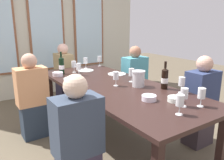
# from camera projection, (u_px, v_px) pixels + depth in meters

# --- Properties ---
(ground_plane) EXTENTS (12.00, 12.00, 0.00)m
(ground_plane) POSITION_uv_depth(u_px,v_px,m) (114.00, 140.00, 2.95)
(ground_plane) COLOR brown
(back_wall_with_windows) EXTENTS (4.23, 0.10, 2.90)m
(back_wall_with_windows) POSITION_uv_depth(u_px,v_px,m) (46.00, 23.00, 4.56)
(back_wall_with_windows) COLOR beige
(back_wall_with_windows) RESTS_ON ground
(dining_table) EXTENTS (1.03, 2.54, 0.74)m
(dining_table) POSITION_uv_depth(u_px,v_px,m) (114.00, 90.00, 2.78)
(dining_table) COLOR #2F1D19
(dining_table) RESTS_ON ground
(white_plate_0) EXTENTS (0.27, 0.27, 0.01)m
(white_plate_0) POSITION_uv_depth(u_px,v_px,m) (74.00, 78.00, 3.05)
(white_plate_0) COLOR white
(white_plate_0) RESTS_ON dining_table
(white_plate_1) EXTENTS (0.26, 0.26, 0.01)m
(white_plate_1) POSITION_uv_depth(u_px,v_px,m) (117.00, 74.00, 3.32)
(white_plate_1) COLOR white
(white_plate_1) RESTS_ON dining_table
(white_plate_2) EXTENTS (0.25, 0.25, 0.01)m
(white_plate_2) POSITION_uv_depth(u_px,v_px,m) (86.00, 70.00, 3.55)
(white_plate_2) COLOR white
(white_plate_2) RESTS_ON dining_table
(metal_pitcher) EXTENTS (0.16, 0.16, 0.19)m
(metal_pitcher) POSITION_uv_depth(u_px,v_px,m) (138.00, 79.00, 2.68)
(metal_pitcher) COLOR silver
(metal_pitcher) RESTS_ON dining_table
(wine_bottle_0) EXTENTS (0.08, 0.08, 0.33)m
(wine_bottle_0) POSITION_uv_depth(u_px,v_px,m) (62.00, 65.00, 3.31)
(wine_bottle_0) COLOR black
(wine_bottle_0) RESTS_ON dining_table
(wine_bottle_1) EXTENTS (0.08, 0.08, 0.32)m
(wine_bottle_1) POSITION_uv_depth(u_px,v_px,m) (165.00, 78.00, 2.58)
(wine_bottle_1) COLOR black
(wine_bottle_1) RESTS_ON dining_table
(tasting_bowl_0) EXTENTS (0.14, 0.14, 0.05)m
(tasting_bowl_0) POSITION_uv_depth(u_px,v_px,m) (58.00, 74.00, 3.21)
(tasting_bowl_0) COLOR white
(tasting_bowl_0) RESTS_ON dining_table
(tasting_bowl_1) EXTENTS (0.14, 0.14, 0.05)m
(tasting_bowl_1) POSITION_uv_depth(u_px,v_px,m) (149.00, 98.00, 2.22)
(tasting_bowl_1) COLOR white
(tasting_bowl_1) RESTS_ON dining_table
(tasting_bowl_2) EXTENTS (0.14, 0.14, 0.05)m
(tasting_bowl_2) POSITION_uv_depth(u_px,v_px,m) (175.00, 99.00, 2.19)
(tasting_bowl_2) COLOR white
(tasting_bowl_2) RESTS_ON dining_table
(wine_glass_0) EXTENTS (0.07, 0.07, 0.17)m
(wine_glass_0) POSITION_uv_depth(u_px,v_px,m) (180.00, 101.00, 1.86)
(wine_glass_0) COLOR white
(wine_glass_0) RESTS_ON dining_table
(wine_glass_1) EXTENTS (0.07, 0.07, 0.17)m
(wine_glass_1) POSITION_uv_depth(u_px,v_px,m) (202.00, 94.00, 2.04)
(wine_glass_1) COLOR white
(wine_glass_1) RESTS_ON dining_table
(wine_glass_2) EXTENTS (0.07, 0.07, 0.17)m
(wine_glass_2) POSITION_uv_depth(u_px,v_px,m) (100.00, 59.00, 3.89)
(wine_glass_2) COLOR white
(wine_glass_2) RESTS_ON dining_table
(wine_glass_3) EXTENTS (0.07, 0.07, 0.17)m
(wine_glass_3) POSITION_uv_depth(u_px,v_px,m) (184.00, 94.00, 2.04)
(wine_glass_3) COLOR white
(wine_glass_3) RESTS_ON dining_table
(wine_glass_4) EXTENTS (0.07, 0.07, 0.17)m
(wine_glass_4) POSITION_uv_depth(u_px,v_px,m) (182.00, 82.00, 2.44)
(wine_glass_4) COLOR white
(wine_glass_4) RESTS_ON dining_table
(wine_glass_5) EXTENTS (0.07, 0.07, 0.17)m
(wine_glass_5) POSITION_uv_depth(u_px,v_px,m) (74.00, 64.00, 3.41)
(wine_glass_5) COLOR white
(wine_glass_5) RESTS_ON dining_table
(wine_glass_6) EXTENTS (0.07, 0.07, 0.17)m
(wine_glass_6) POSITION_uv_depth(u_px,v_px,m) (86.00, 61.00, 3.71)
(wine_glass_6) COLOR white
(wine_glass_6) RESTS_ON dining_table
(wine_glass_7) EXTENTS (0.07, 0.07, 0.17)m
(wine_glass_7) POSITION_uv_depth(u_px,v_px,m) (116.00, 76.00, 2.70)
(wine_glass_7) COLOR white
(wine_glass_7) RESTS_ON dining_table
(wine_glass_8) EXTENTS (0.07, 0.07, 0.17)m
(wine_glass_8) POSITION_uv_depth(u_px,v_px,m) (132.00, 73.00, 2.87)
(wine_glass_8) COLOR white
(wine_glass_8) RESTS_ON dining_table
(wine_glass_9) EXTENTS (0.07, 0.07, 0.17)m
(wine_glass_9) POSITION_uv_depth(u_px,v_px,m) (79.00, 67.00, 3.23)
(wine_glass_9) COLOR white
(wine_glass_9) RESTS_ON dining_table
(seated_person_0) EXTENTS (0.38, 0.24, 1.11)m
(seated_person_0) POSITION_uv_depth(u_px,v_px,m) (78.00, 144.00, 1.84)
(seated_person_0) COLOR #382F43
(seated_person_0) RESTS_ON ground
(seated_person_1) EXTENTS (0.38, 0.24, 1.11)m
(seated_person_1) POSITION_uv_depth(u_px,v_px,m) (200.00, 104.00, 2.74)
(seated_person_1) COLOR #382E34
(seated_person_1) RESTS_ON ground
(seated_person_2) EXTENTS (0.38, 0.24, 1.11)m
(seated_person_2) POSITION_uv_depth(u_px,v_px,m) (32.00, 99.00, 2.93)
(seated_person_2) COLOR #263343
(seated_person_2) RESTS_ON ground
(seated_person_3) EXTENTS (0.38, 0.24, 1.11)m
(seated_person_3) POSITION_uv_depth(u_px,v_px,m) (134.00, 81.00, 3.75)
(seated_person_3) COLOR #212536
(seated_person_3) RESTS_ON ground
(seated_person_4) EXTENTS (0.24, 0.38, 1.11)m
(seated_person_4) POSITION_uv_depth(u_px,v_px,m) (64.00, 76.00, 4.12)
(seated_person_4) COLOR #2A263A
(seated_person_4) RESTS_ON ground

